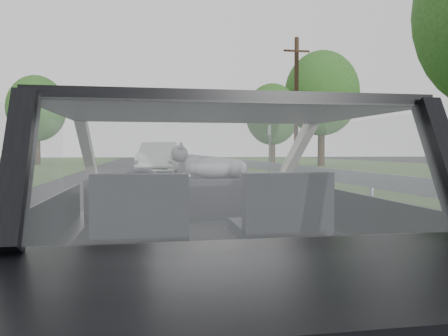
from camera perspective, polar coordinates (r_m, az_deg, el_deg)
name	(u,v)px	position (r m, az deg, el deg)	size (l,w,h in m)	color
subject_car	(206,228)	(2.76, -2.34, -7.83)	(1.80, 4.00, 1.45)	black
dashboard	(195,197)	(3.36, -3.78, -3.86)	(1.58, 0.45, 0.30)	black
driver_seat	(140,211)	(2.43, -10.86, -5.59)	(0.50, 0.72, 0.42)	black
passenger_seat	(282,208)	(2.54, 7.55, -5.20)	(0.50, 0.72, 0.42)	black
steering_wheel	(142,193)	(3.04, -10.70, -3.23)	(0.36, 0.36, 0.04)	black
cat	(216,166)	(3.32, -1.03, 0.23)	(0.62, 0.19, 0.28)	gray
guardrail	(302,171)	(13.54, 10.12, -0.34)	(0.05, 90.00, 0.32)	gray
other_car	(159,158)	(21.83, -8.48, 1.27)	(1.92, 4.85, 1.60)	silver
highway_sign	(270,147)	(26.09, 6.00, 2.70)	(0.11, 1.09, 2.72)	#195A2B
utility_pole	(296,105)	(24.97, 9.42, 8.14)	(0.24, 0.24, 7.47)	#412F25
tree_2	(272,126)	(31.32, 6.30, 5.41)	(3.80, 3.80, 5.75)	#234C1B
tree_3	(322,110)	(34.08, 12.62, 7.38)	(5.57, 5.57, 8.44)	#234C1B
tree_6	(37,121)	(39.18, -23.26, 5.62)	(4.69, 4.69, 7.11)	#234C1B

